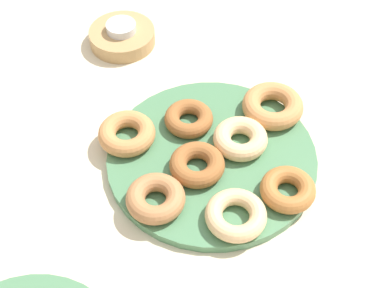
{
  "coord_description": "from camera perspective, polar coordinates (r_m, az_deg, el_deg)",
  "views": [
    {
      "loc": [
        -0.54,
        0.09,
        0.69
      ],
      "look_at": [
        0.0,
        0.03,
        0.04
      ],
      "focal_mm": 54.33,
      "sensor_mm": 36.0,
      "label": 1
    }
  ],
  "objects": [
    {
      "name": "ground_plane",
      "position": [
        0.88,
        1.94,
        -1.69
      ],
      "size": [
        2.4,
        2.4,
        0.0
      ],
      "primitive_type": "plane",
      "color": "beige"
    },
    {
      "name": "donut_plate",
      "position": [
        0.88,
        1.95,
        -1.41
      ],
      "size": [
        0.32,
        0.32,
        0.01
      ],
      "primitive_type": "cylinder",
      "color": "#4C7F56",
      "rests_on": "ground_plane"
    },
    {
      "name": "donut_0",
      "position": [
        0.88,
        4.77,
        0.52
      ],
      "size": [
        0.1,
        0.1,
        0.03
      ],
      "primitive_type": "torus",
      "rotation": [
        0.0,
        0.0,
        6.12
      ],
      "color": "#EABC84",
      "rests_on": "donut_plate"
    },
    {
      "name": "donut_1",
      "position": [
        0.83,
        9.38,
        -4.44
      ],
      "size": [
        0.1,
        0.1,
        0.03
      ],
      "primitive_type": "torus",
      "rotation": [
        0.0,
        0.0,
        1.34
      ],
      "color": "#AD6B33",
      "rests_on": "donut_plate"
    },
    {
      "name": "donut_2",
      "position": [
        0.89,
        -6.42,
        1.03
      ],
      "size": [
        0.1,
        0.1,
        0.03
      ],
      "primitive_type": "torus",
      "rotation": [
        0.0,
        0.0,
        1.37
      ],
      "color": "#C6844C",
      "rests_on": "donut_plate"
    },
    {
      "name": "donut_3",
      "position": [
        0.8,
        4.33,
        -6.98
      ],
      "size": [
        0.11,
        0.11,
        0.02
      ],
      "primitive_type": "torus",
      "rotation": [
        0.0,
        0.0,
        4.28
      ],
      "color": "#EABC84",
      "rests_on": "donut_plate"
    },
    {
      "name": "donut_4",
      "position": [
        0.81,
        -3.59,
        -5.36
      ],
      "size": [
        0.1,
        0.1,
        0.03
      ],
      "primitive_type": "torus",
      "rotation": [
        0.0,
        0.0,
        1.32
      ],
      "color": "#B27547",
      "rests_on": "donut_plate"
    },
    {
      "name": "donut_5",
      "position": [
        0.93,
        7.92,
        3.72
      ],
      "size": [
        0.12,
        0.12,
        0.03
      ],
      "primitive_type": "torus",
      "rotation": [
        0.0,
        0.0,
        4.49
      ],
      "color": "#C6844C",
      "rests_on": "donut_plate"
    },
    {
      "name": "donut_6",
      "position": [
        0.9,
        -0.32,
        2.51
      ],
      "size": [
        0.1,
        0.1,
        0.02
      ],
      "primitive_type": "torus",
      "rotation": [
        0.0,
        0.0,
        2.71
      ],
      "color": "#995B2D",
      "rests_on": "donut_plate"
    },
    {
      "name": "donut_7",
      "position": [
        0.84,
        0.5,
        -2.05
      ],
      "size": [
        0.11,
        0.11,
        0.03
      ],
      "primitive_type": "torus",
      "rotation": [
        0.0,
        0.0,
        4.31
      ],
      "color": "#995B2D",
      "rests_on": "donut_plate"
    },
    {
      "name": "candle_holder",
      "position": [
        1.08,
        -6.87,
        10.41
      ],
      "size": [
        0.12,
        0.12,
        0.03
      ],
      "primitive_type": "cylinder",
      "color": "tan",
      "rests_on": "ground_plane"
    },
    {
      "name": "tealight",
      "position": [
        1.06,
        -6.98,
        11.29
      ],
      "size": [
        0.05,
        0.05,
        0.01
      ],
      "primitive_type": "cylinder",
      "color": "silver",
      "rests_on": "candle_holder"
    }
  ]
}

